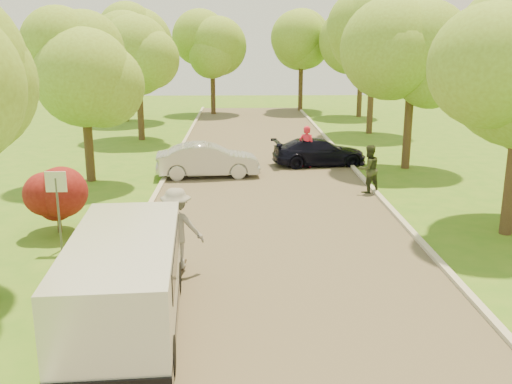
{
  "coord_description": "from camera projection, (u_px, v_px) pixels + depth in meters",
  "views": [
    {
      "loc": [
        -0.98,
        -10.63,
        5.45
      ],
      "look_at": [
        -0.52,
        5.08,
        1.3
      ],
      "focal_mm": 40.0,
      "sensor_mm": 36.0,
      "label": 1
    }
  ],
  "objects": [
    {
      "name": "ground",
      "position": [
        288.0,
        316.0,
        11.7
      ],
      "size": [
        100.0,
        100.0,
        0.0
      ],
      "primitive_type": "plane",
      "color": "#3B701A",
      "rests_on": "ground"
    },
    {
      "name": "road",
      "position": [
        269.0,
        207.0,
        19.43
      ],
      "size": [
        8.0,
        60.0,
        0.01
      ],
      "primitive_type": "cube",
      "color": "#4C4438",
      "rests_on": "ground"
    },
    {
      "name": "curb_left",
      "position": [
        149.0,
        206.0,
        19.3
      ],
      "size": [
        0.18,
        60.0,
        0.12
      ],
      "primitive_type": "cube",
      "color": "#B2AD9E",
      "rests_on": "ground"
    },
    {
      "name": "curb_right",
      "position": [
        387.0,
        204.0,
        19.53
      ],
      "size": [
        0.18,
        60.0,
        0.12
      ],
      "primitive_type": "cube",
      "color": "#B2AD9E",
      "rests_on": "ground"
    },
    {
      "name": "street_sign",
      "position": [
        57.0,
        194.0,
        15.0
      ],
      "size": [
        0.55,
        0.06,
        2.17
      ],
      "color": "#59595E",
      "rests_on": "ground"
    },
    {
      "name": "red_shrub",
      "position": [
        57.0,
        196.0,
        16.55
      ],
      "size": [
        1.7,
        1.7,
        1.95
      ],
      "color": "#382619",
      "rests_on": "ground"
    },
    {
      "name": "tree_l_midb",
      "position": [
        88.0,
        65.0,
        21.93
      ],
      "size": [
        4.3,
        4.2,
        6.62
      ],
      "color": "#382619",
      "rests_on": "ground"
    },
    {
      "name": "tree_l_far",
      "position": [
        141.0,
        42.0,
        31.38
      ],
      "size": [
        4.92,
        4.8,
        7.79
      ],
      "color": "#382619",
      "rests_on": "ground"
    },
    {
      "name": "tree_r_midb",
      "position": [
        417.0,
        56.0,
        24.17
      ],
      "size": [
        4.51,
        4.4,
        7.01
      ],
      "color": "#382619",
      "rests_on": "ground"
    },
    {
      "name": "tree_r_far",
      "position": [
        378.0,
        35.0,
        33.61
      ],
      "size": [
        5.33,
        5.2,
        8.34
      ],
      "color": "#382619",
      "rests_on": "ground"
    },
    {
      "name": "tree_bg_a",
      "position": [
        125.0,
        44.0,
        39.09
      ],
      "size": [
        5.12,
        5.0,
        7.72
      ],
      "color": "#382619",
      "rests_on": "ground"
    },
    {
      "name": "tree_bg_b",
      "position": [
        365.0,
        41.0,
        41.44
      ],
      "size": [
        5.12,
        5.0,
        7.95
      ],
      "color": "#382619",
      "rests_on": "ground"
    },
    {
      "name": "tree_bg_c",
      "position": [
        215.0,
        48.0,
        43.2
      ],
      "size": [
        4.92,
        4.8,
        7.33
      ],
      "color": "#382619",
      "rests_on": "ground"
    },
    {
      "name": "tree_bg_d",
      "position": [
        304.0,
        44.0,
        45.25
      ],
      "size": [
        5.12,
        5.0,
        7.72
      ],
      "color": "#382619",
      "rests_on": "ground"
    },
    {
      "name": "minivan",
      "position": [
        125.0,
        281.0,
        10.95
      ],
      "size": [
        2.33,
        5.18,
        1.88
      ],
      "rotation": [
        0.0,
        0.0,
        0.07
      ],
      "color": "silver",
      "rests_on": "ground"
    },
    {
      "name": "silver_sedan",
      "position": [
        208.0,
        160.0,
        23.63
      ],
      "size": [
        4.36,
        1.88,
        1.4
      ],
      "primitive_type": "imported",
      "rotation": [
        0.0,
        0.0,
        1.67
      ],
      "color": "#B4B5BA",
      "rests_on": "ground"
    },
    {
      "name": "dark_sedan",
      "position": [
        319.0,
        152.0,
        25.84
      ],
      "size": [
        4.42,
        2.22,
        1.23
      ],
      "primitive_type": "imported",
      "rotation": [
        0.0,
        0.0,
        1.69
      ],
      "color": "black",
      "rests_on": "ground"
    },
    {
      "name": "longboard",
      "position": [
        178.0,
        268.0,
        13.91
      ],
      "size": [
        0.34,
        1.03,
        0.12
      ],
      "rotation": [
        0.0,
        0.0,
        3.09
      ],
      "color": "black",
      "rests_on": "ground"
    },
    {
      "name": "skateboarder",
      "position": [
        177.0,
        228.0,
        13.65
      ],
      "size": [
        1.32,
        0.8,
        1.99
      ],
      "primitive_type": "imported",
      "rotation": [
        0.0,
        0.0,
        3.09
      ],
      "color": "gray",
      "rests_on": "longboard"
    },
    {
      "name": "person_striped",
      "position": [
        307.0,
        147.0,
        25.31
      ],
      "size": [
        0.81,
        0.68,
        1.88
      ],
      "primitive_type": "imported",
      "rotation": [
        0.0,
        0.0,
        2.74
      ],
      "color": "red",
      "rests_on": "ground"
    },
    {
      "name": "person_olive",
      "position": [
        369.0,
        169.0,
        21.04
      ],
      "size": [
        1.07,
        0.97,
        1.8
      ],
      "primitive_type": "imported",
      "rotation": [
        0.0,
        0.0,
        3.54
      ],
      "color": "#2D341F",
      "rests_on": "ground"
    }
  ]
}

